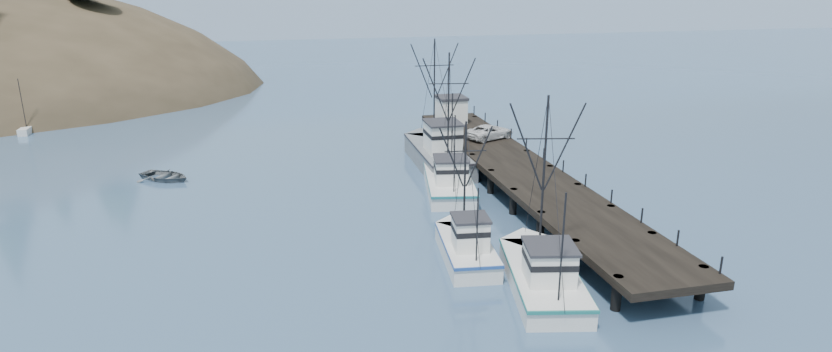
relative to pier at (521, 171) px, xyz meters
The scene contains 12 objects.
ground 21.33m from the pier, 131.19° to the right, with size 400.00×400.00×0.00m, color #324D6F.
pier is the anchor object (origin of this frame).
distant_ridge 154.06m from the pier, 91.49° to the left, with size 360.00×40.00×26.00m, color #9EB2C6.
distant_ridge_far 177.43m from the pier, 107.72° to the left, with size 180.00×25.00×18.00m, color silver.
moored_sailboats 60.61m from the pier, 139.14° to the left, with size 15.50×19.11×6.35m.
trawler_near 17.44m from the pier, 108.06° to the right, with size 5.56×11.32×11.40m.
trawler_mid 14.53m from the pier, 125.77° to the right, with size 3.77×8.89×9.10m.
trawler_far 6.03m from the pier, 165.60° to the left, with size 5.40×11.52×11.68m.
work_vessel 10.19m from the pier, 117.58° to the left, with size 4.37×14.07×12.01m.
pier_shed 18.10m from the pier, 92.38° to the left, with size 3.00×3.20×2.80m.
pickup_truck 10.05m from the pier, 85.34° to the left, with size 2.28×4.94×1.37m, color silver.
motorboat 31.01m from the pier, 160.98° to the left, with size 3.46×4.85×1.00m, color #53595C.
Camera 1 is at (-6.34, -31.96, 17.43)m, focal length 28.00 mm.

